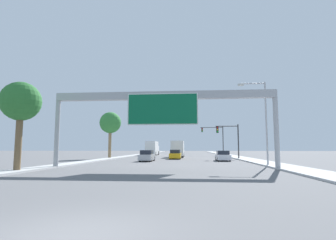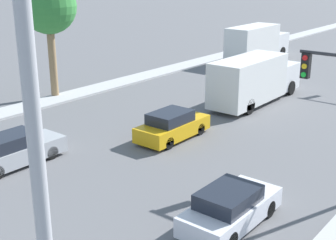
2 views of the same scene
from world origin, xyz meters
TOP-DOWN VIEW (x-y plane):
  - ground_plane at (0.00, 0.00)m, footprint 300.00×300.00m
  - sidewalk_right at (11.25, 60.00)m, footprint 3.00×120.00m
  - median_strip_left at (-10.75, 60.00)m, footprint 2.00×120.00m
  - sign_gantry at (0.00, 17.91)m, footprint 20.33×0.73m
  - car_far_left at (0.00, 37.84)m, footprint 1.80×4.39m
  - car_near_right at (-3.50, 30.59)m, footprint 1.72×4.68m
  - car_far_center at (7.00, 32.27)m, footprint 1.80×4.30m
  - truck_box_primary at (-7.00, 59.77)m, footprint 2.41×8.82m
  - truck_box_secondary at (0.00, 46.64)m, footprint 2.34×8.91m
  - traffic_light_near_intersection at (9.04, 38.00)m, footprint 3.72×0.32m
  - traffic_light_mid_block at (8.59, 58.00)m, footprint 5.46×0.32m
  - palm_tree_foreground at (-10.84, 13.83)m, footprint 3.07×3.07m
  - palm_tree_background at (-11.52, 39.23)m, footprint 3.72×3.72m
  - street_lamp_right at (9.99, 22.31)m, footprint 2.88×0.28m

SIDE VIEW (x-z plane):
  - ground_plane at x=0.00m, z-range 0.00..0.00m
  - sidewalk_right at x=11.25m, z-range 0.00..0.15m
  - median_strip_left at x=-10.75m, z-range 0.00..0.15m
  - car_far_center at x=7.00m, z-range -0.04..1.40m
  - car_near_right at x=-3.50m, z-range -0.04..1.46m
  - car_far_left at x=0.00m, z-range -0.05..1.47m
  - truck_box_secondary at x=0.00m, z-range 0.03..3.18m
  - truck_box_primary at x=-7.00m, z-range 0.02..3.42m
  - traffic_light_near_intersection at x=9.04m, z-range 0.97..6.64m
  - traffic_light_mid_block at x=8.59m, z-range 1.26..8.25m
  - street_lamp_right at x=9.99m, z-range 0.82..9.57m
  - palm_tree_foreground at x=-10.84m, z-range 1.86..8.88m
  - sign_gantry at x=0.00m, z-range 2.24..9.19m
  - palm_tree_background at x=-11.52m, z-range 2.09..10.18m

